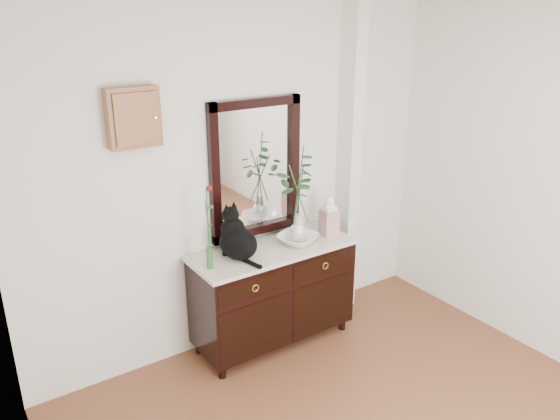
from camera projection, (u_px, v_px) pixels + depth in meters
wall_back at (244, 182)px, 4.26m from camera, size 3.60×0.04×2.70m
pilaster at (348, 164)px, 4.72m from camera, size 0.12×0.20×2.70m
sideboard at (273, 290)px, 4.42m from camera, size 1.33×0.52×0.82m
wall_mirror at (256, 169)px, 4.27m from camera, size 0.80×0.06×1.10m
key_cabinet at (133, 118)px, 3.57m from camera, size 0.35×0.10×0.40m
cat at (238, 233)px, 4.05m from camera, size 0.35×0.40×0.40m
lotus_bowl at (298, 239)px, 4.36m from camera, size 0.40×0.40×0.08m
vase_branches at (298, 194)px, 4.23m from camera, size 0.49×0.49×0.79m
bud_vase_rose at (208, 227)px, 3.85m from camera, size 0.10×0.10×0.64m
ginger_jar at (329, 215)px, 4.49m from camera, size 0.14×0.14×0.34m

